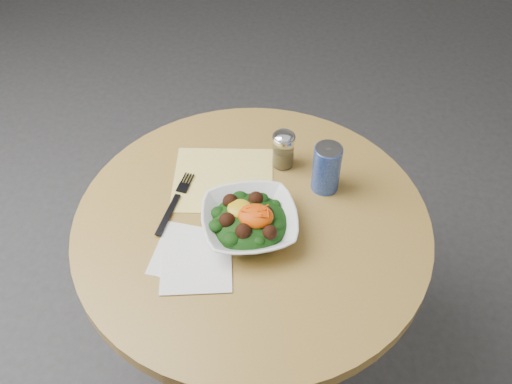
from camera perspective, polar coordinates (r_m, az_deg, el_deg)
ground at (r=2.06m, az=-0.30°, el=-16.44°), size 6.00×6.00×0.00m
table at (r=1.59m, az=-0.38°, el=-7.42°), size 0.90×0.90×0.75m
cloth_napkin at (r=1.53m, az=-3.30°, el=1.26°), size 0.29×0.28×0.00m
paper_napkins at (r=1.37m, az=-6.33°, el=-6.62°), size 0.21×0.22×0.00m
salad_bowl at (r=1.39m, az=-0.64°, el=-2.94°), size 0.29×0.29×0.09m
fork at (r=1.48m, az=-8.05°, el=-0.89°), size 0.05×0.22×0.00m
spice_shaker at (r=1.54m, az=2.75°, el=4.29°), size 0.06×0.06×0.11m
beverage_can at (r=1.47m, az=7.07°, el=2.40°), size 0.07×0.07×0.14m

